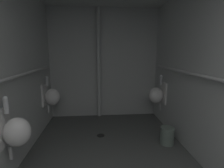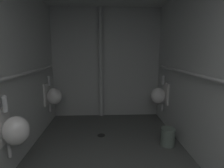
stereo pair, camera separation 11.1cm
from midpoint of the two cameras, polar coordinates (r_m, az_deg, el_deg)
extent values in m
cube|color=#B7BBB9|center=(2.39, 30.07, 2.46)|extent=(0.06, 4.32, 2.50)
cube|color=#B7BBB9|center=(4.09, -3.45, 6.61)|extent=(2.59, 0.06, 2.50)
ellipsoid|color=white|center=(2.33, -29.89, -13.61)|extent=(0.30, 0.26, 0.34)
cube|color=white|center=(2.38, -33.46, -12.16)|extent=(0.03, 0.30, 0.44)
cylinder|color=silver|center=(2.27, -32.67, -6.20)|extent=(0.06, 0.06, 0.16)
sphere|color=silver|center=(2.25, -32.89, -4.12)|extent=(0.06, 0.06, 0.06)
cylinder|color=#B2B2B2|center=(2.48, -31.55, -18.72)|extent=(0.04, 0.04, 0.16)
ellipsoid|color=white|center=(3.73, -19.78, -4.06)|extent=(0.30, 0.26, 0.34)
cube|color=white|center=(3.76, -22.11, -3.31)|extent=(0.03, 0.30, 0.44)
cylinder|color=silver|center=(3.69, -21.42, 0.61)|extent=(0.06, 0.06, 0.16)
sphere|color=silver|center=(3.68, -21.51, 1.91)|extent=(0.06, 0.06, 0.06)
cylinder|color=#B2B2B2|center=(3.83, -21.00, -7.68)|extent=(0.04, 0.04, 0.16)
ellipsoid|color=white|center=(3.75, 13.46, -3.65)|extent=(0.30, 0.26, 0.34)
cube|color=white|center=(3.79, 15.72, -2.83)|extent=(0.03, 0.30, 0.44)
cylinder|color=silver|center=(3.72, 14.98, 1.04)|extent=(0.06, 0.06, 0.16)
sphere|color=silver|center=(3.71, 15.04, 2.34)|extent=(0.06, 0.06, 0.06)
cylinder|color=#B2B2B2|center=(3.85, 14.73, -7.21)|extent=(0.04, 0.04, 0.16)
cylinder|color=#B2B2B2|center=(2.26, -33.33, 0.95)|extent=(0.05, 3.46, 0.05)
sphere|color=#B2B2B2|center=(3.86, -21.15, 5.22)|extent=(0.06, 0.06, 0.06)
cylinder|color=#B2B2B2|center=(2.34, 28.26, 1.69)|extent=(0.05, 3.43, 0.05)
sphere|color=#B2B2B2|center=(3.88, 14.47, 5.62)|extent=(0.06, 0.06, 0.06)
cylinder|color=#B7BBB9|center=(3.97, -5.24, 6.47)|extent=(0.09, 0.09, 2.45)
cylinder|color=black|center=(3.36, -4.73, -16.51)|extent=(0.14, 0.14, 0.01)
cylinder|color=slate|center=(3.15, 16.71, -15.97)|extent=(0.23, 0.23, 0.29)
camera|label=1|loc=(0.06, -94.68, -0.87)|focal=27.80mm
camera|label=2|loc=(0.06, 85.32, 0.87)|focal=27.80mm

